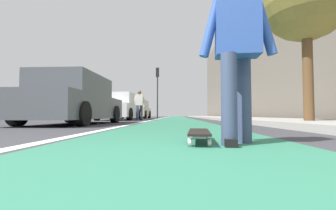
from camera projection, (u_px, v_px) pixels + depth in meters
The scene contains 12 objects.
ground_plane at pixel (176, 121), 10.83m from camera, with size 80.00×80.00×0.00m, color #38383D.
bike_lane_paint at pixel (177, 118), 24.81m from camera, with size 56.00×2.34×0.00m, color #2D7256.
lane_stripe_white at pixel (162, 118), 20.87m from camera, with size 52.00×0.16×0.01m, color silver.
sidewalk_curb at pixel (222, 118), 18.68m from camera, with size 52.00×3.20×0.13m, color #9E9B93.
building_facade at pixel (240, 64), 22.81m from camera, with size 40.00×1.20×10.71m, color #675F54.
skateboard at pixel (199, 133), 2.28m from camera, with size 0.85×0.27×0.11m.
skater_person at pixel (237, 44), 2.15m from camera, with size 0.45×0.72×1.64m.
parked_car_near at pixel (75, 101), 6.94m from camera, with size 4.42×1.93×1.46m.
parked_car_mid at pixel (120, 107), 12.96m from camera, with size 4.19×1.99×1.48m.
parked_car_far at pixel (136, 110), 18.86m from camera, with size 4.32×2.02×1.48m.
traffic_light at pixel (157, 84), 20.68m from camera, with size 0.33×0.28×4.55m.
pedestrian_distant at pixel (139, 103), 11.83m from camera, with size 0.43×0.68×1.55m.
Camera 1 is at (-0.86, -0.01, 0.27)m, focal length 24.52 mm.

